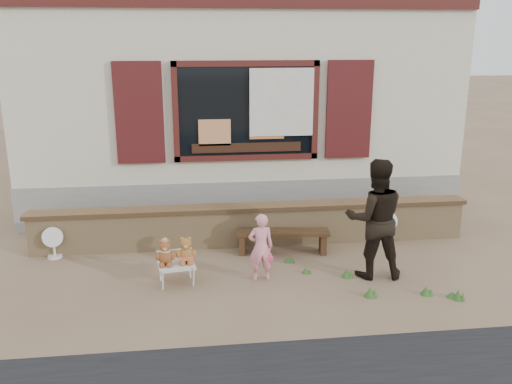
{
  "coord_description": "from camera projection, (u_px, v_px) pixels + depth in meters",
  "views": [
    {
      "loc": [
        -0.96,
        -7.26,
        3.25
      ],
      "look_at": [
        0.0,
        0.6,
        1.0
      ],
      "focal_mm": 38.0,
      "sensor_mm": 36.0,
      "label": 1
    }
  ],
  "objects": [
    {
      "name": "adult",
      "position": [
        375.0,
        219.0,
        7.49
      ],
      "size": [
        0.89,
        0.72,
        1.7
      ],
      "primitive_type": "imported",
      "rotation": [
        0.0,
        0.0,
        3.04
      ],
      "color": "black",
      "rests_on": "ground"
    },
    {
      "name": "ground",
      "position": [
        261.0,
        269.0,
        7.94
      ],
      "size": [
        80.0,
        80.0,
        0.0
      ],
      "primitive_type": "plane",
      "color": "brown",
      "rests_on": "ground"
    },
    {
      "name": "folding_chair",
      "position": [
        176.0,
        265.0,
        7.39
      ],
      "size": [
        0.54,
        0.5,
        0.3
      ],
      "rotation": [
        0.0,
        0.0,
        0.14
      ],
      "color": "beige",
      "rests_on": "ground"
    },
    {
      "name": "fan_left",
      "position": [
        54.0,
        242.0,
        8.27
      ],
      "size": [
        0.31,
        0.21,
        0.5
      ],
      "rotation": [
        0.0,
        0.0,
        0.05
      ],
      "color": "silver",
      "rests_on": "ground"
    },
    {
      "name": "child",
      "position": [
        261.0,
        247.0,
        7.45
      ],
      "size": [
        0.37,
        0.25,
        0.97
      ],
      "primitive_type": "imported",
      "rotation": [
        0.0,
        0.0,
        3.2
      ],
      "color": "pink",
      "rests_on": "ground"
    },
    {
      "name": "grass_tufts",
      "position": [
        383.0,
        284.0,
        7.31
      ],
      "size": [
        2.07,
        1.61,
        0.15
      ],
      "color": "#335C24",
      "rests_on": "ground"
    },
    {
      "name": "fan_right",
      "position": [
        386.0,
        227.0,
        8.88
      ],
      "size": [
        0.35,
        0.23,
        0.55
      ],
      "rotation": [
        0.0,
        0.0,
        -0.12
      ],
      "color": "white",
      "rests_on": "ground"
    },
    {
      "name": "shopfront",
      "position": [
        234.0,
        99.0,
        11.67
      ],
      "size": [
        8.04,
        5.13,
        4.0
      ],
      "color": "#C0B99B",
      "rests_on": "ground"
    },
    {
      "name": "teddy_bear_right",
      "position": [
        186.0,
        249.0,
        7.36
      ],
      "size": [
        0.31,
        0.27,
        0.38
      ],
      "primitive_type": null,
      "rotation": [
        0.0,
        0.0,
        0.14
      ],
      "color": "brown",
      "rests_on": "folding_chair"
    },
    {
      "name": "bench",
      "position": [
        283.0,
        237.0,
        8.44
      ],
      "size": [
        1.47,
        0.47,
        0.37
      ],
      "rotation": [
        0.0,
        0.0,
        -0.11
      ],
      "color": "#342212",
      "rests_on": "ground"
    },
    {
      "name": "teddy_bear_left",
      "position": [
        165.0,
        252.0,
        7.29
      ],
      "size": [
        0.3,
        0.27,
        0.36
      ],
      "primitive_type": null,
      "rotation": [
        0.0,
        0.0,
        0.14
      ],
      "color": "brown",
      "rests_on": "folding_chair"
    },
    {
      "name": "brick_wall",
      "position": [
        253.0,
        224.0,
        8.8
      ],
      "size": [
        7.1,
        0.36,
        0.67
      ],
      "color": "tan",
      "rests_on": "ground"
    }
  ]
}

